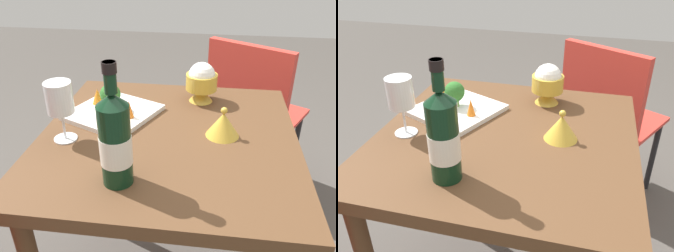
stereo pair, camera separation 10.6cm
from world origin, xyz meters
TOP-DOWN VIEW (x-y plane):
  - dining_table at (0.00, 0.00)m, footprint 0.77×0.77m
  - chair_near_window at (-0.32, -0.69)m, footprint 0.55×0.55m
  - wine_bottle at (0.09, 0.24)m, footprint 0.08×0.08m
  - wine_glass at (0.29, 0.07)m, footprint 0.08×0.08m
  - rice_bowl at (-0.08, -0.25)m, footprint 0.11×0.11m
  - rice_bowl_lid at (-0.16, -0.02)m, footprint 0.10×0.10m
  - serving_plate at (0.20, -0.11)m, footprint 0.33×0.33m
  - broccoli_floret at (0.21, -0.12)m, footprint 0.07×0.07m
  - carrot_garnish_left at (0.13, -0.07)m, footprint 0.03×0.03m
  - carrot_garnish_right at (0.26, -0.15)m, footprint 0.04×0.04m

SIDE VIEW (x-z plane):
  - chair_near_window at x=-0.32m, z-range 0.10..0.95m
  - dining_table at x=0.00m, z-range 0.27..1.01m
  - serving_plate at x=0.20m, z-range 0.75..0.76m
  - rice_bowl_lid at x=-0.16m, z-range 0.74..0.83m
  - carrot_garnish_right at x=0.26m, z-range 0.76..0.82m
  - carrot_garnish_left at x=0.13m, z-range 0.76..0.82m
  - broccoli_floret at x=0.21m, z-range 0.77..0.86m
  - rice_bowl at x=-0.08m, z-range 0.75..0.89m
  - wine_bottle at x=0.09m, z-range 0.71..1.02m
  - wine_glass at x=0.29m, z-range 0.79..0.97m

